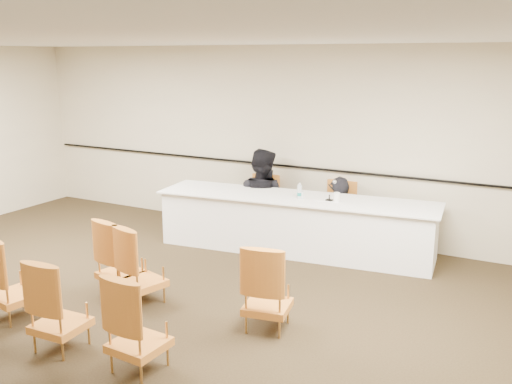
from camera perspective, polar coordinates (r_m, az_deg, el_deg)
floor at (r=6.39m, az=-12.95°, el=-13.17°), size 10.00×10.00×0.00m
ceiling at (r=5.73m, az=-14.57°, el=14.79°), size 10.00×10.00×0.00m
wall_back at (r=9.19m, az=3.09°, el=5.13°), size 10.00×0.04×3.00m
wall_rail at (r=9.22m, az=2.95°, el=2.64°), size 9.80×0.04×0.03m
panel_table at (r=8.43m, az=3.93°, el=-3.22°), size 4.20×1.40×0.83m
panelist_main at (r=8.90m, az=8.19°, el=-3.51°), size 0.67×0.54×1.61m
panelist_main_chair at (r=8.84m, az=8.24°, el=-2.13°), size 0.55×0.55×0.95m
panelist_second at (r=9.19m, az=0.55°, el=-1.27°), size 0.94×0.76×1.82m
panelist_second_chair at (r=9.19m, az=0.55°, el=-1.37°), size 0.55×0.55×0.95m
papers at (r=8.18m, az=7.24°, el=-0.79°), size 0.32×0.25×0.00m
microphone at (r=8.11m, az=7.36°, el=0.08°), size 0.12×0.21×0.28m
water_bottle at (r=8.21m, az=4.38°, el=0.12°), size 0.09×0.09×0.23m
drinking_glass at (r=8.23m, az=4.57°, el=-0.30°), size 0.07×0.07×0.10m
coffee_cup at (r=8.07m, az=8.08°, el=-0.53°), size 0.09×0.09×0.14m
aud_chair_front_left at (r=7.09m, az=-13.42°, el=-6.28°), size 0.59×0.59×0.95m
aud_chair_front_mid at (r=6.78m, az=-11.42°, el=-7.12°), size 0.62×0.62×0.95m
aud_chair_front_right at (r=6.04m, az=1.17°, el=-9.43°), size 0.59×0.59×0.95m
aud_chair_back_left at (r=6.83m, az=-23.10°, el=-7.82°), size 0.58×0.58×0.95m
aud_chair_back_mid at (r=5.97m, az=-19.09°, el=-10.52°), size 0.52×0.52×0.95m
aud_chair_back_right at (r=5.41m, az=-11.71°, el=-12.61°), size 0.53×0.53×0.95m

